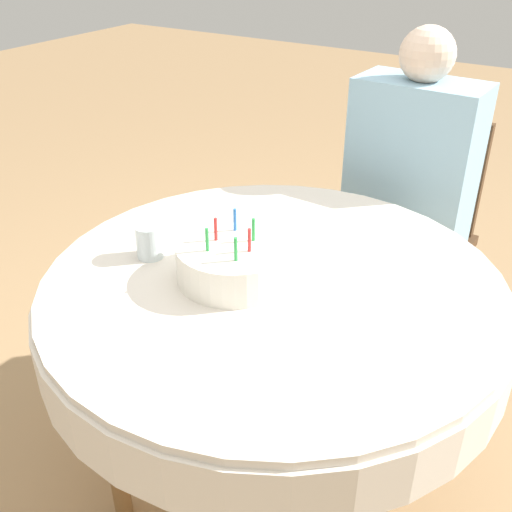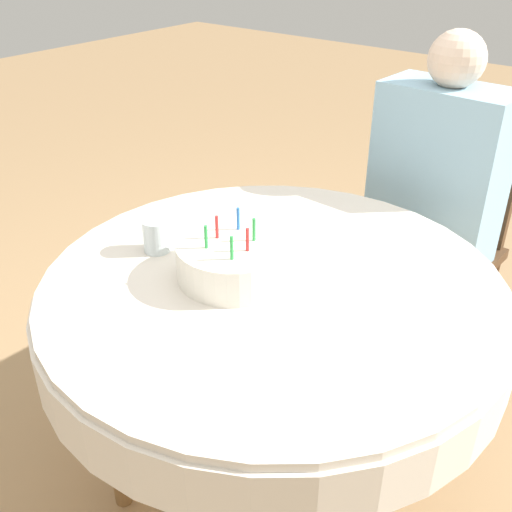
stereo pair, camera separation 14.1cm
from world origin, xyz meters
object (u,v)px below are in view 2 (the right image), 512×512
object	(u,v)px
chair	(435,239)
person	(433,188)
birthday_cake	(234,259)
drinking_glass	(156,235)

from	to	relation	value
chair	person	world-z (taller)	person
chair	birthday_cake	distance (m)	0.97
chair	person	size ratio (longest dim) A/B	0.74
drinking_glass	birthday_cake	bearing A→B (deg)	7.55
person	birthday_cake	bearing A→B (deg)	-96.71
birthday_cake	drinking_glass	world-z (taller)	birthday_cake
person	chair	bearing A→B (deg)	90.00
birthday_cake	person	bearing A→B (deg)	80.62
person	birthday_cake	distance (m)	0.84
person	drinking_glass	world-z (taller)	person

